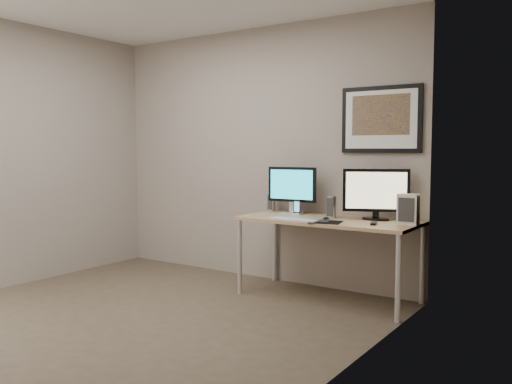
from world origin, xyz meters
TOP-DOWN VIEW (x-y plane):
  - floor at (0.00, 0.00)m, footprint 3.60×3.60m
  - room at (0.00, 0.45)m, footprint 3.60×3.60m
  - desk at (1.00, 1.35)m, footprint 1.60×0.70m
  - framed_art at (1.35, 1.68)m, footprint 0.75×0.04m
  - monitor_large at (0.53, 1.51)m, footprint 0.50×0.18m
  - monitor_tv at (1.39, 1.50)m, footprint 0.54×0.27m
  - speaker_left at (0.25, 1.60)m, footprint 0.08×0.08m
  - speaker_right at (0.99, 1.44)m, footprint 0.08×0.08m
  - phone_dock at (0.62, 1.45)m, footprint 0.08×0.08m
  - keyboard at (0.80, 1.07)m, footprint 0.46×0.13m
  - mousepad at (1.09, 1.13)m, footprint 0.32×0.29m
  - mouse at (1.07, 1.16)m, footprint 0.09×0.12m
  - remote at (1.47, 1.25)m, footprint 0.09×0.17m
  - fan_unit at (1.71, 1.41)m, footprint 0.17×0.13m

SIDE VIEW (x-z plane):
  - floor at x=0.00m, z-range 0.00..0.00m
  - desk at x=1.00m, z-range 0.30..1.03m
  - mousepad at x=1.09m, z-range 0.73..0.73m
  - keyboard at x=0.80m, z-range 0.73..0.75m
  - remote at x=1.47m, z-range 0.73..0.75m
  - mouse at x=1.07m, z-range 0.73..0.77m
  - phone_dock at x=0.62m, z-range 0.73..0.87m
  - speaker_left at x=0.25m, z-range 0.73..0.91m
  - speaker_right at x=0.99m, z-range 0.73..0.93m
  - fan_unit at x=1.71m, z-range 0.73..0.98m
  - monitor_tv at x=1.39m, z-range 0.75..1.20m
  - monitor_large at x=0.53m, z-range 0.75..1.21m
  - framed_art at x=1.35m, z-range 1.32..1.92m
  - room at x=0.00m, z-range -0.16..3.44m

